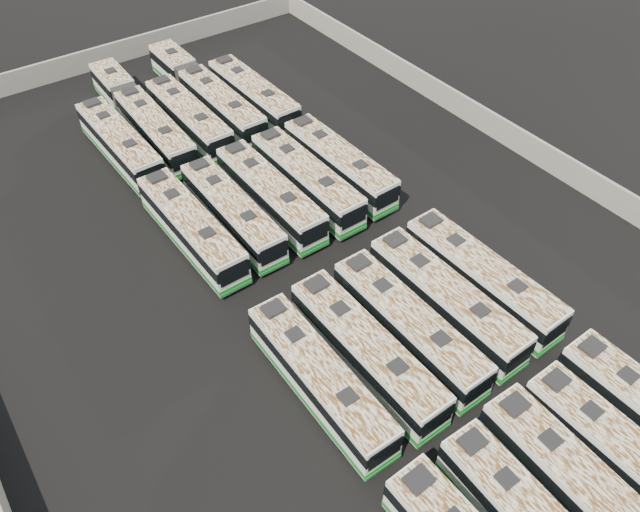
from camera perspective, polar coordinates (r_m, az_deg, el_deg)
The scene contains 19 objects.
ground at distance 43.49m, azimuth -0.68°, elevation -1.09°, with size 140.00×140.00×0.00m, color black.
perimeter_wall at distance 42.71m, azimuth -0.69°, elevation -0.06°, with size 45.20×73.20×2.20m.
bus_front_center at distance 34.71m, azimuth 23.07°, elevation -19.46°, with size 2.77×11.92×3.34m.
bus_front_right at distance 36.55m, azimuth 26.16°, elevation -16.41°, with size 2.59×11.44×3.21m.
bus_midfront_far_left at distance 35.60m, azimuth -0.01°, elevation -11.18°, with size 2.57×11.54×3.24m.
bus_midfront_left at distance 36.75m, azimuth 4.26°, elevation -8.71°, with size 2.62×11.82×3.32m.
bus_midfront_center at distance 38.22m, azimuth 8.07°, elevation -6.36°, with size 2.55×11.69×3.29m.
bus_midfront_right at distance 39.95m, azimuth 11.41°, elevation -3.97°, with size 2.72×11.89×3.34m.
bus_midfront_far_right at distance 41.81m, azimuth 14.55°, elevation -1.94°, with size 2.79×11.92×3.34m.
bus_midback_far_left at distance 44.87m, azimuth -11.65°, elevation 2.51°, with size 2.67×11.81×3.32m.
bus_midback_left at distance 45.81m, azimuth -8.02°, elevation 4.00°, with size 2.44×11.35×3.19m.
bus_midback_center at distance 46.98m, azimuth -4.59°, elevation 5.62°, with size 2.51×11.67×3.29m.
bus_midback_right at distance 48.23m, azimuth -1.25°, elevation 6.98°, with size 2.60×11.83×3.33m.
bus_midback_far_right at distance 49.92m, azimuth 1.77°, elevation 8.41°, with size 2.71×11.72×3.29m.
bus_back_far_left at distance 54.71m, azimuth -17.82°, elevation 9.74°, with size 2.74×11.81×3.31m.
bus_back_left at distance 58.16m, azimuth -16.06°, elevation 12.33°, with size 2.78×17.88×3.23m.
bus_back_center at distance 56.58m, azimuth -11.88°, elevation 12.22°, with size 2.51×11.70×3.30m.
bus_back_right at distance 60.22m, azimuth -10.45°, elevation 14.53°, with size 2.55×18.05×3.27m.
bus_back_far_right at distance 59.00m, azimuth -6.11°, elevation 14.39°, with size 2.68×11.81×3.32m.
Camera 1 is at (-17.34, -25.02, 31.06)m, focal length 35.00 mm.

